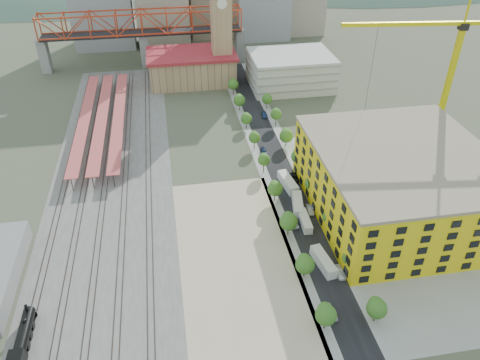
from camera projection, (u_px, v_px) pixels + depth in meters
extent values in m
plane|color=#474C38|center=(233.00, 185.00, 140.70)|extent=(400.00, 400.00, 0.00)
cube|color=#605E59|center=(114.00, 165.00, 149.90)|extent=(36.00, 165.00, 0.06)
cube|color=tan|center=(237.00, 258.00, 114.47)|extent=(28.00, 67.00, 0.06)
cube|color=black|center=(273.00, 154.00, 155.13)|extent=(12.00, 170.00, 0.06)
cube|color=gray|center=(257.00, 156.00, 154.36)|extent=(3.00, 170.00, 0.04)
cube|color=gray|center=(289.00, 153.00, 155.90)|extent=(3.00, 170.00, 0.04)
cube|color=gray|center=(403.00, 209.00, 130.68)|extent=(50.00, 90.00, 0.06)
cube|color=#382B23|center=(66.00, 169.00, 147.78)|extent=(0.12, 160.00, 0.18)
cube|color=#382B23|center=(71.00, 168.00, 147.98)|extent=(0.12, 160.00, 0.18)
cube|color=#382B23|center=(86.00, 167.00, 148.62)|extent=(0.12, 160.00, 0.18)
cube|color=#382B23|center=(90.00, 166.00, 148.82)|extent=(0.12, 160.00, 0.18)
cube|color=#382B23|center=(105.00, 165.00, 149.45)|extent=(0.12, 160.00, 0.18)
cube|color=#382B23|center=(110.00, 165.00, 149.65)|extent=(0.12, 160.00, 0.18)
cube|color=#382B23|center=(124.00, 163.00, 150.29)|extent=(0.12, 160.00, 0.18)
cube|color=#382B23|center=(129.00, 163.00, 150.49)|extent=(0.12, 160.00, 0.18)
cube|color=#382B23|center=(146.00, 162.00, 151.27)|extent=(0.12, 160.00, 0.18)
cube|color=#382B23|center=(151.00, 161.00, 151.47)|extent=(0.12, 160.00, 0.18)
cube|color=#C54C4C|center=(85.00, 118.00, 168.52)|extent=(4.00, 80.00, 0.25)
cylinder|color=black|center=(86.00, 123.00, 169.64)|extent=(0.24, 0.24, 4.00)
cube|color=#C54C4C|center=(102.00, 117.00, 169.36)|extent=(4.00, 80.00, 0.25)
cylinder|color=black|center=(103.00, 122.00, 170.48)|extent=(0.24, 0.24, 4.00)
cube|color=#C54C4C|center=(119.00, 115.00, 170.19)|extent=(4.00, 80.00, 0.25)
cylinder|color=black|center=(119.00, 120.00, 171.32)|extent=(0.24, 0.24, 4.00)
cube|color=tan|center=(192.00, 68.00, 203.38)|extent=(36.00, 22.00, 12.00)
cube|color=maroon|center=(191.00, 54.00, 199.72)|extent=(38.00, 24.00, 1.20)
cube|color=tan|center=(221.00, 36.00, 195.68)|extent=(8.00, 8.00, 40.00)
cylinder|color=white|center=(222.00, 4.00, 184.45)|extent=(4.00, 0.30, 4.00)
cube|color=silver|center=(290.00, 70.00, 198.77)|extent=(34.00, 26.00, 14.00)
cube|color=gray|center=(45.00, 56.00, 212.19)|extent=(4.00, 6.00, 15.00)
cube|color=gray|center=(240.00, 45.00, 224.75)|extent=(4.00, 6.00, 15.00)
cube|color=gray|center=(145.00, 50.00, 218.47)|extent=(4.00, 6.00, 15.00)
cube|color=black|center=(143.00, 33.00, 213.96)|extent=(90.00, 9.00, 1.00)
cube|color=yellow|center=(399.00, 184.00, 125.20)|extent=(44.00, 50.00, 18.00)
cube|color=gray|center=(406.00, 154.00, 119.91)|extent=(44.60, 50.60, 0.80)
cube|color=#9EA0A3|center=(102.00, 8.00, 237.69)|extent=(30.00, 25.00, 38.00)
cube|color=gray|center=(211.00, 6.00, 256.05)|extent=(24.00, 24.00, 30.00)
cube|color=brown|center=(185.00, 6.00, 263.36)|extent=(20.00, 20.00, 26.00)
ellipsoid|color=#4C6B59|center=(86.00, 83.00, 379.54)|extent=(396.00, 216.00, 180.00)
ellipsoid|color=#4C6B59|center=(232.00, 99.00, 409.82)|extent=(484.00, 264.00, 220.00)
ellipsoid|color=#4C6B59|center=(366.00, 67.00, 414.17)|extent=(418.00, 228.00, 190.00)
cylinder|color=black|center=(24.00, 333.00, 93.55)|extent=(2.46, 11.82, 2.46)
cube|color=black|center=(16.00, 360.00, 88.23)|extent=(2.76, 2.95, 3.15)
cylinder|color=black|center=(26.00, 308.00, 96.56)|extent=(0.69, 0.69, 1.58)
sphere|color=black|center=(24.00, 321.00, 94.43)|extent=(0.98, 0.98, 0.98)
cone|color=black|center=(32.00, 312.00, 99.83)|extent=(2.56, 1.58, 2.56)
cube|color=yellow|center=(445.00, 97.00, 143.55)|extent=(1.46, 1.46, 41.19)
cube|color=black|center=(463.00, 26.00, 131.43)|extent=(2.29, 2.29, 1.83)
cube|color=yellow|center=(403.00, 24.00, 130.19)|extent=(34.66, 5.23, 1.10)
cube|color=yellow|center=(468.00, 10.00, 128.85)|extent=(0.46, 0.46, 7.32)
cube|color=silver|center=(323.00, 262.00, 111.70)|extent=(4.00, 10.04, 2.67)
cube|color=silver|center=(305.00, 221.00, 124.57)|extent=(2.64, 8.74, 2.37)
cube|color=silver|center=(298.00, 205.00, 130.28)|extent=(4.38, 10.18, 2.70)
cube|color=silver|center=(288.00, 183.00, 139.06)|extent=(4.10, 10.66, 2.84)
imported|color=silver|center=(331.00, 312.00, 99.85)|extent=(2.21, 4.83, 1.60)
imported|color=gray|center=(294.00, 223.00, 124.57)|extent=(2.08, 4.37, 1.38)
imported|color=black|center=(293.00, 222.00, 125.08)|extent=(2.75, 5.25, 1.41)
imported|color=navy|center=(264.00, 152.00, 155.31)|extent=(1.85, 4.50, 1.30)
imported|color=white|center=(340.00, 272.00, 109.56)|extent=(2.00, 4.75, 1.60)
imported|color=#96969B|center=(310.00, 210.00, 129.31)|extent=(1.93, 4.51, 1.45)
imported|color=black|center=(295.00, 178.00, 142.49)|extent=(2.93, 5.31, 1.41)
imported|color=navy|center=(265.00, 115.00, 177.68)|extent=(2.34, 4.99, 1.41)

